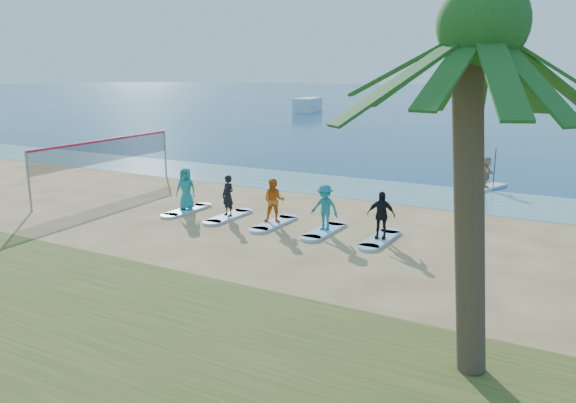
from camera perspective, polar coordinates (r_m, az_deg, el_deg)
The scene contains 18 objects.
ground at distance 18.46m, azimuth -4.77°, elevation -4.31°, with size 600.00×600.00×0.00m, color tan.
shallow_water at distance 27.49m, azimuth 7.67°, elevation 1.32°, with size 600.00×600.00×0.00m, color teal.
ocean at distance 174.89m, azimuth 26.80°, elevation 9.66°, with size 600.00×600.00×0.00m, color navy.
volleyball_net at distance 27.69m, azimuth -17.98°, elevation 4.88°, with size 0.93×9.05×2.50m.
palm_tree at distance 10.08m, azimuth 19.16°, elevation 16.37°, with size 5.60×5.60×7.43m.
paddleboard at distance 28.69m, azimuth 19.41°, elevation 1.29°, with size 0.70×3.00×0.12m, color silver.
paddleboarder at distance 28.55m, azimuth 19.52°, elevation 2.84°, with size 1.35×0.43×1.46m, color tan.
boat_offshore_a at distance 85.19m, azimuth 2.02°, elevation 9.12°, with size 2.66×7.70×2.00m, color silver.
surfboard_0 at distance 23.06m, azimuth -10.24°, elevation -0.89°, with size 0.70×2.20×0.09m, color #97C7EB.
student_0 at distance 22.87m, azimuth -10.33°, elevation 1.27°, with size 0.82×0.54×1.69m, color teal.
surfboard_1 at distance 21.82m, azimuth -6.07°, elevation -1.53°, with size 0.70×2.20×0.09m, color #97C7EB.
student_1 at distance 21.63m, azimuth -6.12°, elevation 0.60°, with size 0.57×0.38×1.58m, color black.
surfboard_2 at distance 20.72m, azimuth -1.42°, elevation -2.24°, with size 0.70×2.20×0.09m, color #97C7EB.
student_2 at distance 20.51m, azimuth -1.43°, elevation 0.08°, with size 0.79×0.62×1.63m, color orange.
surfboard_3 at distance 19.77m, azimuth 3.72°, elevation -3.00°, with size 0.70×2.20×0.09m, color #97C7EB.
student_3 at distance 19.55m, azimuth 3.76°, elevation -0.60°, with size 1.04×0.60×1.61m, color teal.
surfboard_4 at distance 18.99m, azimuth 9.34°, elevation -3.81°, with size 0.70×2.20×0.09m, color #97C7EB.
student_4 at distance 18.77m, azimuth 9.43°, elevation -1.36°, with size 0.93×0.39×1.59m, color black.
Camera 1 is at (10.04, -14.52, 5.41)m, focal length 35.00 mm.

